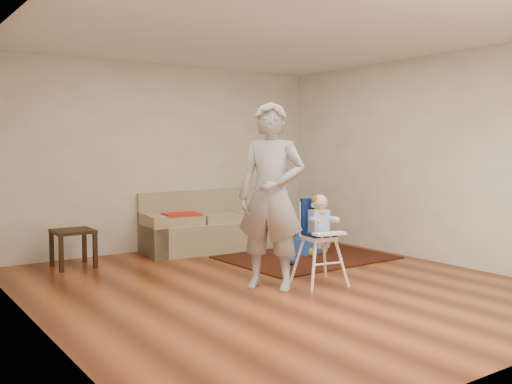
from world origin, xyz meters
TOP-DOWN VIEW (x-y plane):
  - ground at (0.00, 0.00)m, footprint 5.50×5.50m
  - room_envelope at (0.00, 0.53)m, footprint 5.04×5.52m
  - sofa at (0.60, 2.30)m, footprint 2.28×1.14m
  - side_table at (-1.53, 2.22)m, footprint 0.48×0.48m
  - area_rug at (1.26, 1.01)m, footprint 2.17×1.65m
  - ride_on_toy at (1.47, 1.18)m, footprint 0.47×0.39m
  - toy_ball at (0.75, 0.72)m, footprint 0.15×0.15m
  - high_chair at (0.41, -0.22)m, footprint 0.53×0.53m
  - adult at (-0.12, -0.05)m, footprint 0.81×0.86m

SIDE VIEW (x-z plane):
  - ground at x=0.00m, z-range 0.00..0.00m
  - area_rug at x=1.26m, z-range 0.00..0.02m
  - toy_ball at x=0.75m, z-range 0.02..0.16m
  - side_table at x=-1.53m, z-range 0.00..0.48m
  - ride_on_toy at x=1.47m, z-range 0.02..0.46m
  - sofa at x=0.60m, z-range 0.00..0.85m
  - high_chair at x=0.41m, z-range -0.02..0.99m
  - adult at x=-0.12m, z-range 0.00..1.98m
  - room_envelope at x=0.00m, z-range 0.52..3.24m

